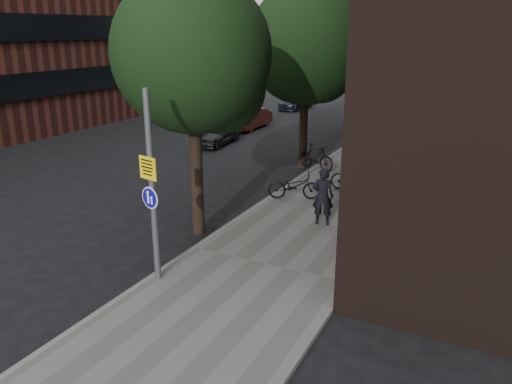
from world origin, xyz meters
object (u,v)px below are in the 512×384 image
Objects in this scene: signpost at (152,188)px; parked_car_near at (217,132)px; parked_bike_facade_near at (356,178)px; pedestrian at (323,197)px.

signpost is 1.23× the size of parked_car_near.
signpost is at bearing 159.61° from parked_bike_facade_near.
signpost is 15.53m from parked_car_near.
pedestrian is at bearing 76.89° from signpost.
parked_car_near is at bearing -59.74° from pedestrian.
pedestrian is at bearing 174.55° from parked_bike_facade_near.
pedestrian reaches higher than parked_bike_facade_near.
pedestrian is 0.95× the size of parked_bike_facade_near.
parked_bike_facade_near is at bearing 86.58° from signpost.
signpost is at bearing 49.33° from pedestrian.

